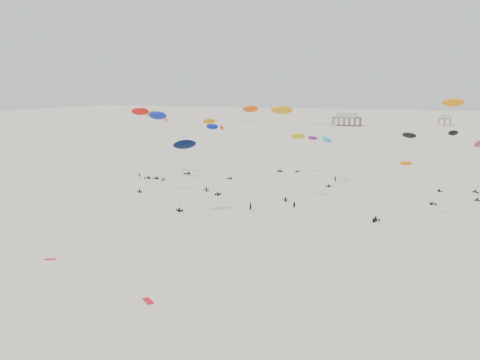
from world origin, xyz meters
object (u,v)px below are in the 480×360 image
at_px(rig_0, 210,151).
at_px(rig_9, 163,133).
at_px(pavilion_main, 347,120).
at_px(pavilion_small, 445,121).
at_px(rig_4, 140,124).
at_px(spectator_0, 251,210).

relative_size(rig_0, rig_9, 0.92).
height_order(pavilion_main, pavilion_small, pavilion_main).
bearing_deg(rig_0, pavilion_main, -117.27).
bearing_deg(pavilion_main, pavilion_small, 23.20).
bearing_deg(rig_0, rig_4, -1.21).
height_order(rig_4, spectator_0, rig_4).
height_order(pavilion_small, rig_0, rig_0).
relative_size(rig_0, spectator_0, 8.09).
height_order(pavilion_main, rig_9, rig_9).
distance_m(rig_4, rig_9, 26.07).
bearing_deg(rig_4, pavilion_small, -153.56).
bearing_deg(rig_9, pavilion_main, -4.41).
bearing_deg(pavilion_main, rig_0, -91.28).
relative_size(rig_4, rig_9, 1.15).
height_order(rig_4, rig_9, rig_4).
bearing_deg(spectator_0, pavilion_main, -57.51).
distance_m(pavilion_main, pavilion_small, 76.16).
height_order(pavilion_small, spectator_0, pavilion_small).
xyz_separation_m(rig_4, spectator_0, (35.14, -10.06, -18.54)).
bearing_deg(rig_4, spectator_0, 118.63).
xyz_separation_m(rig_9, spectator_0, (42.00, -34.73, -13.68)).
relative_size(pavilion_small, rig_9, 0.45).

